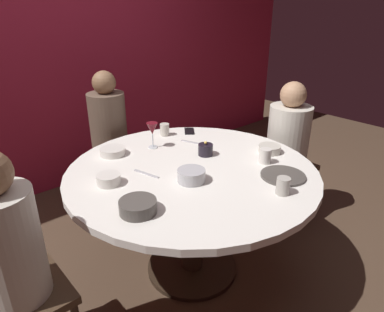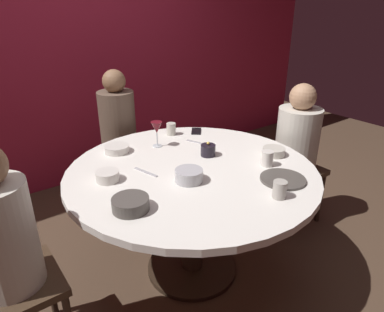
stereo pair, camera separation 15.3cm
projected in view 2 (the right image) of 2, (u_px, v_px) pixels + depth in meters
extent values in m
plane|color=#4C3828|center=(192.00, 268.00, 2.36)|extent=(8.00, 8.00, 0.00)
cube|color=maroon|center=(75.00, 46.00, 3.13)|extent=(6.00, 0.10, 2.60)
cylinder|color=white|center=(192.00, 171.00, 2.06)|extent=(1.49, 1.49, 0.04)
cylinder|color=#332319|center=(192.00, 224.00, 2.22)|extent=(0.14, 0.14, 0.72)
cylinder|color=#2D2116|center=(192.00, 266.00, 2.36)|extent=(0.60, 0.60, 0.03)
cube|color=#3F2D1E|center=(15.00, 286.00, 1.61)|extent=(0.40, 0.40, 0.04)
cylinder|color=beige|center=(2.00, 237.00, 1.50)|extent=(0.29, 0.29, 0.52)
cylinder|color=#332319|center=(50.00, 286.00, 1.93)|extent=(0.04, 0.04, 0.43)
cube|color=#3F2D1E|center=(121.00, 159.00, 2.91)|extent=(0.40, 0.40, 0.04)
cylinder|color=brown|center=(118.00, 126.00, 2.79)|extent=(0.29, 0.29, 0.56)
sphere|color=#8C6647|center=(114.00, 81.00, 2.64)|extent=(0.18, 0.18, 0.18)
cylinder|color=#332319|center=(97.00, 182.00, 3.04)|extent=(0.04, 0.04, 0.43)
cylinder|color=#332319|center=(114.00, 198.00, 2.79)|extent=(0.04, 0.04, 0.43)
cylinder|color=#332319|center=(132.00, 172.00, 3.23)|extent=(0.04, 0.04, 0.43)
cylinder|color=#332319|center=(150.00, 186.00, 2.98)|extent=(0.04, 0.04, 0.43)
cube|color=#3F2D1E|center=(293.00, 170.00, 2.72)|extent=(0.40, 0.40, 0.04)
cylinder|color=beige|center=(297.00, 139.00, 2.62)|extent=(0.32, 0.32, 0.48)
sphere|color=tan|center=(303.00, 97.00, 2.48)|extent=(0.19, 0.19, 0.19)
cylinder|color=#332319|center=(287.00, 182.00, 3.04)|extent=(0.04, 0.04, 0.43)
cylinder|color=#332319|center=(260.00, 194.00, 2.85)|extent=(0.04, 0.04, 0.43)
cylinder|color=#332319|center=(320.00, 198.00, 2.79)|extent=(0.04, 0.04, 0.43)
cylinder|color=#332319|center=(293.00, 212.00, 2.60)|extent=(0.04, 0.04, 0.43)
cylinder|color=black|center=(208.00, 150.00, 2.21)|extent=(0.10, 0.10, 0.07)
sphere|color=#F9D159|center=(208.00, 143.00, 2.19)|extent=(0.02, 0.02, 0.02)
cylinder|color=silver|center=(157.00, 146.00, 2.37)|extent=(0.06, 0.06, 0.01)
cylinder|color=silver|center=(157.00, 139.00, 2.35)|extent=(0.01, 0.01, 0.09)
cone|color=maroon|center=(157.00, 128.00, 2.31)|extent=(0.08, 0.08, 0.08)
cylinder|color=#4C4742|center=(283.00, 179.00, 1.91)|extent=(0.25, 0.25, 0.01)
cube|color=black|center=(196.00, 131.00, 2.63)|extent=(0.14, 0.15, 0.01)
cylinder|color=#B7B7BC|center=(189.00, 175.00, 1.89)|extent=(0.15, 0.15, 0.07)
cylinder|color=silver|center=(108.00, 176.00, 1.90)|extent=(0.13, 0.13, 0.06)
cylinder|color=#4C4742|center=(131.00, 204.00, 1.63)|extent=(0.18, 0.18, 0.06)
cylinder|color=beige|center=(274.00, 152.00, 2.22)|extent=(0.14, 0.14, 0.05)
cylinder|color=silver|center=(117.00, 149.00, 2.27)|extent=(0.16, 0.16, 0.05)
cylinder|color=beige|center=(171.00, 129.00, 2.56)|extent=(0.07, 0.07, 0.09)
cylinder|color=#B2ADA3|center=(280.00, 190.00, 1.73)|extent=(0.07, 0.07, 0.09)
cylinder|color=silver|center=(267.00, 158.00, 2.07)|extent=(0.07, 0.07, 0.09)
cube|color=#B7B7BC|center=(146.00, 172.00, 2.00)|extent=(0.06, 0.18, 0.01)
cube|color=#B7B7BC|center=(198.00, 143.00, 2.42)|extent=(0.08, 0.17, 0.01)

